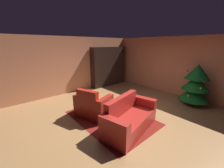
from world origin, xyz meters
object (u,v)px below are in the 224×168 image
at_px(bookshelf_unit, 111,66).
at_px(armchair_red, 93,106).
at_px(book_stack_on_table, 114,102).
at_px(couch_red, 129,118).
at_px(coffee_table, 114,104).
at_px(bottle_on_table, 120,101).
at_px(decorated_tree, 196,84).

height_order(bookshelf_unit, armchair_red, bookshelf_unit).
bearing_deg(book_stack_on_table, armchair_red, -133.58).
bearing_deg(couch_red, armchair_red, -163.61).
bearing_deg(bookshelf_unit, couch_red, -33.95).
distance_m(coffee_table, bottle_on_table, 0.22).
xyz_separation_m(bookshelf_unit, coffee_table, (2.80, -2.26, -0.62)).
relative_size(bookshelf_unit, armchair_red, 1.73).
height_order(coffee_table, book_stack_on_table, book_stack_on_table).
xyz_separation_m(bookshelf_unit, armchair_red, (2.37, -2.76, -0.69)).
height_order(couch_red, coffee_table, couch_red).
bearing_deg(book_stack_on_table, bottle_on_table, 56.44).
height_order(armchair_red, decorated_tree, decorated_tree).
bearing_deg(book_stack_on_table, couch_red, -9.46).
bearing_deg(decorated_tree, couch_red, -99.73).
xyz_separation_m(armchair_red, book_stack_on_table, (0.45, 0.48, 0.17)).
bearing_deg(bookshelf_unit, armchair_red, -49.31).
distance_m(couch_red, bottle_on_table, 0.74).
bearing_deg(decorated_tree, bottle_on_table, -112.94).
bearing_deg(coffee_table, armchair_red, -130.91).
height_order(coffee_table, decorated_tree, decorated_tree).
xyz_separation_m(bookshelf_unit, book_stack_on_table, (2.83, -2.28, -0.52)).
bearing_deg(coffee_table, bottle_on_table, 46.32).
distance_m(couch_red, decorated_tree, 3.12).
bearing_deg(couch_red, bookshelf_unit, 146.05).
distance_m(coffee_table, decorated_tree, 3.19).
xyz_separation_m(coffee_table, book_stack_on_table, (0.03, -0.02, 0.11)).
relative_size(bookshelf_unit, couch_red, 1.13).
height_order(armchair_red, bottle_on_table, armchair_red).
bearing_deg(decorated_tree, coffee_table, -114.07).
xyz_separation_m(coffee_table, bottle_on_table, (0.12, 0.13, 0.13)).
bearing_deg(armchair_red, couch_red, 16.39).
relative_size(bookshelf_unit, bottle_on_table, 9.60).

